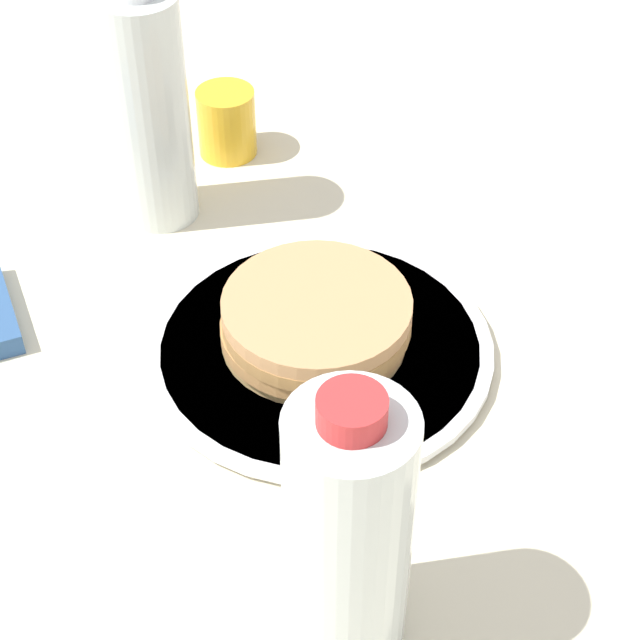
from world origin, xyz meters
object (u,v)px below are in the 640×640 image
pancake_stack (315,322)px  water_bottle_mid (348,532)px  juice_glass (227,122)px  plate (320,349)px  water_bottle_near (150,110)px

pancake_stack → water_bottle_mid: water_bottle_mid is taller
juice_glass → water_bottle_mid: bearing=146.3°
plate → juice_glass: juice_glass is taller
juice_glass → water_bottle_mid: water_bottle_mid is taller
pancake_stack → juice_glass: (0.28, -0.15, -0.00)m
plate → juice_glass: bearing=-27.5°
pancake_stack → water_bottle_near: bearing=-7.9°
pancake_stack → water_bottle_mid: size_ratio=0.74×
water_bottle_near → juice_glass: bearing=-74.4°
pancake_stack → juice_glass: juice_glass is taller
juice_glass → water_bottle_mid: 0.58m
pancake_stack → juice_glass: bearing=-28.1°
water_bottle_near → plate: bearing=172.7°
water_bottle_near → water_bottle_mid: (-0.45, 0.20, -0.01)m
juice_glass → water_bottle_near: size_ratio=0.29×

